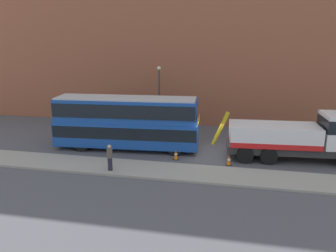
{
  "coord_description": "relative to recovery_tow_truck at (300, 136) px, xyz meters",
  "views": [
    {
      "loc": [
        1.71,
        -24.41,
        8.56
      ],
      "look_at": [
        -3.32,
        -0.15,
        2.0
      ],
      "focal_mm": 36.65,
      "sensor_mm": 36.0,
      "label": 1
    }
  ],
  "objects": [
    {
      "name": "street_lamp",
      "position": [
        -11.63,
        6.71,
        1.71
      ],
      "size": [
        0.36,
        0.36,
        5.83
      ],
      "color": "#38383D",
      "rests_on": "ground_plane"
    },
    {
      "name": "double_decker_bus",
      "position": [
        -12.65,
        -0.03,
        0.47
      ],
      "size": [
        11.16,
        3.32,
        4.06
      ],
      "rotation": [
        0.0,
        0.0,
        0.07
      ],
      "color": "#19479E",
      "rests_on": "ground_plane"
    },
    {
      "name": "traffic_cone_midway",
      "position": [
        -4.74,
        -2.0,
        -1.42
      ],
      "size": [
        0.36,
        0.36,
        0.72
      ],
      "color": "orange",
      "rests_on": "ground_plane"
    },
    {
      "name": "ground_plane",
      "position": [
        -6.07,
        0.11,
        -1.76
      ],
      "size": [
        120.0,
        120.0,
        0.0
      ],
      "primitive_type": "plane",
      "color": "#4C4C51"
    },
    {
      "name": "building_facade",
      "position": [
        -6.07,
        8.9,
        6.31
      ],
      "size": [
        60.0,
        1.5,
        16.0
      ],
      "color": "#935138",
      "rests_on": "ground_plane"
    },
    {
      "name": "near_kerb",
      "position": [
        -6.07,
        -4.09,
        -1.68
      ],
      "size": [
        60.0,
        2.8,
        0.15
      ],
      "primitive_type": "cube",
      "color": "gray",
      "rests_on": "ground_plane"
    },
    {
      "name": "recovery_tow_truck",
      "position": [
        0.0,
        0.0,
        0.0
      ],
      "size": [
        10.22,
        3.26,
        3.67
      ],
      "rotation": [
        0.0,
        0.0,
        0.07
      ],
      "color": "#2D2D2D",
      "rests_on": "ground_plane"
    },
    {
      "name": "traffic_cone_near_bus",
      "position": [
        -8.48,
        -1.64,
        -1.42
      ],
      "size": [
        0.36,
        0.36,
        0.72
      ],
      "color": "orange",
      "rests_on": "ground_plane"
    },
    {
      "name": "pedestrian_onlooker",
      "position": [
        -12.2,
        -4.83,
        -0.77
      ],
      "size": [
        0.45,
        0.48,
        1.71
      ],
      "rotation": [
        0.0,
        0.0,
        0.66
      ],
      "color": "#232333",
      "rests_on": "near_kerb"
    }
  ]
}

